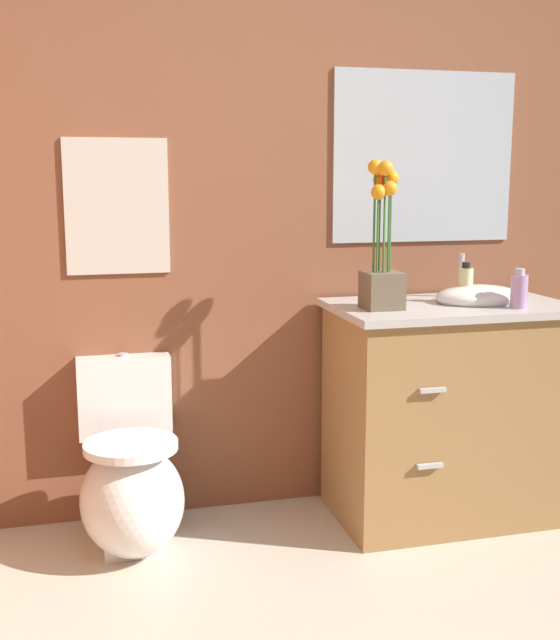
{
  "coord_description": "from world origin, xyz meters",
  "views": [
    {
      "loc": [
        -1.03,
        -1.35,
        1.37
      ],
      "look_at": [
        -0.31,
        1.41,
        0.85
      ],
      "focal_mm": 44.42,
      "sensor_mm": 36.0,
      "label": 1
    }
  ],
  "objects_px": {
    "vanity_cabinet": "(448,408)",
    "flower_vase": "(382,255)",
    "lotion_bottle": "(519,290)",
    "wall_poster": "(117,207)",
    "wall_mirror": "(424,157)",
    "soap_bottle": "(465,284)",
    "toilet": "(131,484)"
  },
  "relations": [
    {
      "from": "lotion_bottle",
      "to": "wall_poster",
      "type": "relative_size",
      "value": 0.29
    },
    {
      "from": "vanity_cabinet",
      "to": "flower_vase",
      "type": "bearing_deg",
      "value": -171.99
    },
    {
      "from": "flower_vase",
      "to": "soap_bottle",
      "type": "distance_m",
      "value": 0.41
    },
    {
      "from": "toilet",
      "to": "wall_mirror",
      "type": "relative_size",
      "value": 0.86
    },
    {
      "from": "toilet",
      "to": "vanity_cabinet",
      "type": "height_order",
      "value": "vanity_cabinet"
    },
    {
      "from": "vanity_cabinet",
      "to": "soap_bottle",
      "type": "xyz_separation_m",
      "value": [
        0.07,
        0.02,
        0.5
      ]
    },
    {
      "from": "soap_bottle",
      "to": "wall_mirror",
      "type": "xyz_separation_m",
      "value": [
        -0.07,
        0.27,
        0.5
      ]
    },
    {
      "from": "wall_mirror",
      "to": "soap_bottle",
      "type": "bearing_deg",
      "value": -75.41
    },
    {
      "from": "lotion_bottle",
      "to": "wall_poster",
      "type": "bearing_deg",
      "value": 162.63
    },
    {
      "from": "wall_mirror",
      "to": "wall_poster",
      "type": "bearing_deg",
      "value": 180.0
    },
    {
      "from": "soap_bottle",
      "to": "vanity_cabinet",
      "type": "bearing_deg",
      "value": -160.36
    },
    {
      "from": "wall_poster",
      "to": "wall_mirror",
      "type": "relative_size",
      "value": 0.64
    },
    {
      "from": "lotion_bottle",
      "to": "wall_mirror",
      "type": "bearing_deg",
      "value": 113.21
    },
    {
      "from": "vanity_cabinet",
      "to": "toilet",
      "type": "bearing_deg",
      "value": 178.81
    },
    {
      "from": "wall_poster",
      "to": "wall_mirror",
      "type": "distance_m",
      "value": 1.28
    },
    {
      "from": "vanity_cabinet",
      "to": "wall_mirror",
      "type": "bearing_deg",
      "value": 90.52
    },
    {
      "from": "soap_bottle",
      "to": "wall_poster",
      "type": "relative_size",
      "value": 0.31
    },
    {
      "from": "wall_mirror",
      "to": "vanity_cabinet",
      "type": "bearing_deg",
      "value": -89.48
    },
    {
      "from": "soap_bottle",
      "to": "lotion_bottle",
      "type": "height_order",
      "value": "soap_bottle"
    },
    {
      "from": "toilet",
      "to": "flower_vase",
      "type": "height_order",
      "value": "flower_vase"
    },
    {
      "from": "vanity_cabinet",
      "to": "flower_vase",
      "type": "height_order",
      "value": "flower_vase"
    },
    {
      "from": "toilet",
      "to": "lotion_bottle",
      "type": "height_order",
      "value": "lotion_bottle"
    },
    {
      "from": "wall_mirror",
      "to": "toilet",
      "type": "bearing_deg",
      "value": -168.07
    },
    {
      "from": "toilet",
      "to": "vanity_cabinet",
      "type": "relative_size",
      "value": 0.65
    },
    {
      "from": "vanity_cabinet",
      "to": "flower_vase",
      "type": "xyz_separation_m",
      "value": [
        -0.32,
        -0.04,
        0.63
      ]
    },
    {
      "from": "toilet",
      "to": "wall_mirror",
      "type": "bearing_deg",
      "value": 11.93
    },
    {
      "from": "vanity_cabinet",
      "to": "lotion_bottle",
      "type": "xyz_separation_m",
      "value": [
        0.19,
        -0.16,
        0.49
      ]
    },
    {
      "from": "flower_vase",
      "to": "wall_mirror",
      "type": "bearing_deg",
      "value": 47.14
    },
    {
      "from": "lotion_bottle",
      "to": "wall_mirror",
      "type": "xyz_separation_m",
      "value": [
        -0.2,
        0.46,
        0.51
      ]
    },
    {
      "from": "soap_bottle",
      "to": "flower_vase",
      "type": "bearing_deg",
      "value": -169.87
    },
    {
      "from": "toilet",
      "to": "lotion_bottle",
      "type": "distance_m",
      "value": 1.63
    },
    {
      "from": "vanity_cabinet",
      "to": "soap_bottle",
      "type": "relative_size",
      "value": 6.61
    }
  ]
}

